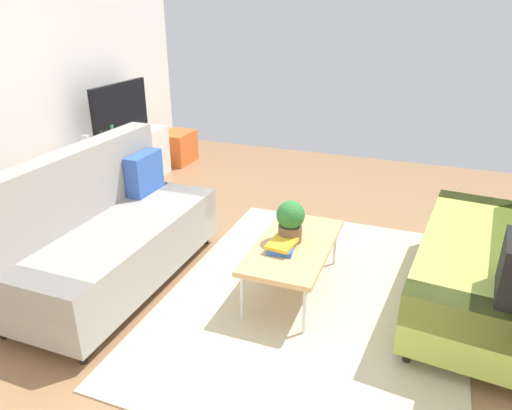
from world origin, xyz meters
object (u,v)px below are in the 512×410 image
object	(u,v)px
bottle_0	(101,139)
tv	(121,111)
tv_console	(125,162)
potted_plant	(290,220)
table_book_0	(282,247)
bottle_2	(112,133)
vase_0	(86,142)
couch_green	(494,257)
couch_beige	(109,233)
bottle_1	(107,137)
storage_trunk	(177,147)
coffee_table	(294,247)

from	to	relation	value
bottle_0	tv	bearing A→B (deg)	2.65
tv_console	tv	size ratio (longest dim) A/B	1.40
tv_console	potted_plant	distance (m)	2.96
table_book_0	tv	bearing A→B (deg)	57.49
tv_console	bottle_2	distance (m)	0.48
vase_0	couch_green	bearing A→B (deg)	-98.76
couch_beige	couch_green	world-z (taller)	same
table_book_0	bottle_1	bearing A→B (deg)	62.82
couch_green	potted_plant	distance (m)	1.49
vase_0	bottle_2	world-z (taller)	bottle_2
tv	couch_beige	bearing A→B (deg)	-148.06
storage_trunk	tv_console	bearing A→B (deg)	174.81
couch_green	coffee_table	distance (m)	1.45
tv	potted_plant	distance (m)	2.95
storage_trunk	table_book_0	xyz separation A→B (m)	(-2.71, -2.45, 0.22)
vase_0	bottle_1	world-z (taller)	vase_0
tv_console	storage_trunk	world-z (taller)	tv_console
storage_trunk	coffee_table	bearing A→B (deg)	-135.89
storage_trunk	table_book_0	size ratio (longest dim) A/B	2.17
bottle_2	vase_0	bearing A→B (deg)	165.45
table_book_0	bottle_1	world-z (taller)	bottle_1
coffee_table	potted_plant	size ratio (longest dim) A/B	3.32
tv_console	bottle_0	distance (m)	0.60
tv	bottle_1	size ratio (longest dim) A/B	6.11
tv	table_book_0	distance (m)	3.04
storage_trunk	bottle_1	size ratio (longest dim) A/B	3.18
potted_plant	vase_0	world-z (taller)	vase_0
tv	bottle_1	distance (m)	0.40
storage_trunk	bottle_0	world-z (taller)	bottle_0
table_book_0	bottle_2	distance (m)	2.88
coffee_table	tv	xyz separation A→B (m)	(1.49, 2.59, 0.56)
coffee_table	bottle_0	world-z (taller)	bottle_0
tv	bottle_0	size ratio (longest dim) A/B	5.43
couch_green	tv	size ratio (longest dim) A/B	1.98
tv	bottle_0	world-z (taller)	tv
couch_beige	storage_trunk	world-z (taller)	couch_beige
tv_console	table_book_0	world-z (taller)	tv_console
bottle_1	vase_0	bearing A→B (deg)	160.67
potted_plant	bottle_2	xyz separation A→B (m)	(1.22, 2.52, 0.15)
tv_console	tv	bearing A→B (deg)	-90.00
potted_plant	table_book_0	distance (m)	0.22
potted_plant	bottle_2	distance (m)	2.81
coffee_table	vase_0	distance (m)	2.83
couch_beige	bottle_1	xyz separation A→B (m)	(1.55, 1.15, 0.28)
couch_beige	bottle_2	world-z (taller)	couch_beige
couch_beige	couch_green	xyz separation A→B (m)	(0.67, -2.84, 0.00)
couch_beige	tv_console	size ratio (longest dim) A/B	1.36
vase_0	tv	bearing A→B (deg)	-6.88
vase_0	couch_beige	bearing A→B (deg)	-136.26
couch_beige	potted_plant	size ratio (longest dim) A/B	5.75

